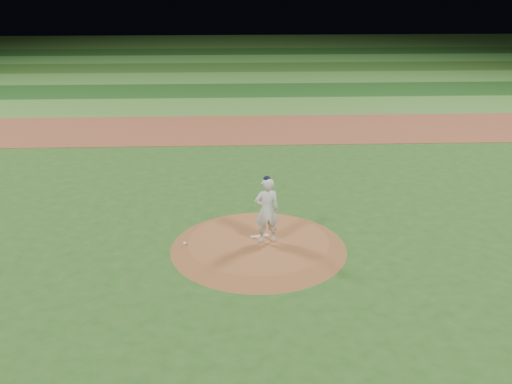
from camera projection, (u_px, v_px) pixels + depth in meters
ground at (259, 248)px, 17.87m from camera, size 120.00×120.00×0.00m
infield_dirt_band at (247, 129)px, 30.87m from camera, size 70.00×6.00×0.02m
outfield_stripe_0 at (245, 106)px, 35.98m from camera, size 70.00×5.00×0.02m
outfield_stripe_1 at (243, 90)px, 40.63m from camera, size 70.00×5.00×0.02m
outfield_stripe_2 at (242, 78)px, 45.27m from camera, size 70.00×5.00×0.02m
outfield_stripe_3 at (241, 67)px, 49.91m from camera, size 70.00×5.00×0.02m
outfield_stripe_4 at (240, 59)px, 54.56m from camera, size 70.00×5.00×0.02m
outfield_stripe_5 at (239, 51)px, 59.20m from camera, size 70.00×5.00×0.02m
pitchers_mound at (259, 244)px, 17.82m from camera, size 5.50×5.50×0.25m
pitching_rubber at (259, 236)px, 18.06m from camera, size 0.61×0.28×0.03m
rosin_bag at (185, 243)px, 17.57m from camera, size 0.10×0.10×0.06m
pitcher_on_mound at (267, 210)px, 17.35m from camera, size 0.86×0.65×2.17m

